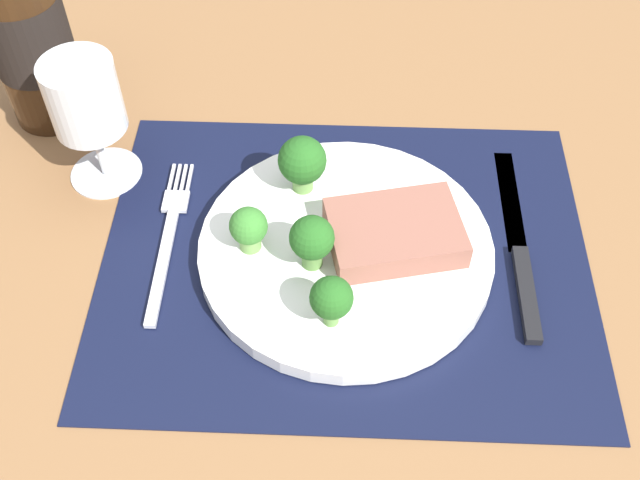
{
  "coord_description": "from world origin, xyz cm",
  "views": [
    {
      "loc": [
        -0.64,
        -43.64,
        56.18
      ],
      "look_at": [
        -2.34,
        0.46,
        1.9
      ],
      "focal_mm": 43.58,
      "sensor_mm": 36.0,
      "label": 1
    }
  ],
  "objects_px": {
    "plate": "(346,250)",
    "fork": "(168,237)",
    "steak": "(395,232)",
    "wine_bottle": "(23,21)",
    "wine_glass": "(86,105)",
    "knife": "(520,254)"
  },
  "relations": [
    {
      "from": "knife",
      "to": "fork",
      "type": "bearing_deg",
      "value": -178.78
    },
    {
      "from": "steak",
      "to": "wine_glass",
      "type": "relative_size",
      "value": 0.86
    },
    {
      "from": "plate",
      "to": "fork",
      "type": "relative_size",
      "value": 1.39
    },
    {
      "from": "plate",
      "to": "wine_bottle",
      "type": "height_order",
      "value": "wine_bottle"
    },
    {
      "from": "steak",
      "to": "knife",
      "type": "bearing_deg",
      "value": -0.08
    },
    {
      "from": "plate",
      "to": "wine_glass",
      "type": "height_order",
      "value": "wine_glass"
    },
    {
      "from": "steak",
      "to": "wine_bottle",
      "type": "height_order",
      "value": "wine_bottle"
    },
    {
      "from": "steak",
      "to": "wine_bottle",
      "type": "bearing_deg",
      "value": 153.15
    },
    {
      "from": "plate",
      "to": "wine_glass",
      "type": "distance_m",
      "value": 0.27
    },
    {
      "from": "plate",
      "to": "wine_bottle",
      "type": "relative_size",
      "value": 0.88
    },
    {
      "from": "plate",
      "to": "knife",
      "type": "bearing_deg",
      "value": 1.91
    },
    {
      "from": "steak",
      "to": "wine_bottle",
      "type": "xyz_separation_m",
      "value": [
        -0.36,
        0.18,
        0.08
      ]
    },
    {
      "from": "plate",
      "to": "steak",
      "type": "height_order",
      "value": "steak"
    },
    {
      "from": "knife",
      "to": "wine_glass",
      "type": "height_order",
      "value": "wine_glass"
    },
    {
      "from": "knife",
      "to": "wine_bottle",
      "type": "height_order",
      "value": "wine_bottle"
    },
    {
      "from": "wine_glass",
      "to": "steak",
      "type": "bearing_deg",
      "value": -17.97
    },
    {
      "from": "plate",
      "to": "steak",
      "type": "relative_size",
      "value": 2.29
    },
    {
      "from": "plate",
      "to": "wine_bottle",
      "type": "xyz_separation_m",
      "value": [
        -0.32,
        0.19,
        0.1
      ]
    },
    {
      "from": "wine_glass",
      "to": "knife",
      "type": "bearing_deg",
      "value": -13.0
    },
    {
      "from": "wine_bottle",
      "to": "fork",
      "type": "bearing_deg",
      "value": -48.75
    },
    {
      "from": "steak",
      "to": "plate",
      "type": "bearing_deg",
      "value": -172.77
    },
    {
      "from": "steak",
      "to": "fork",
      "type": "distance_m",
      "value": 0.21
    }
  ]
}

